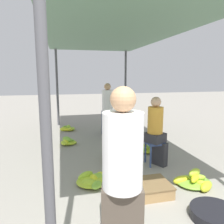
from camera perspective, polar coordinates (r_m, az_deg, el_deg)
canopy_post_front_left at (r=1.61m, az=-16.76°, el=-6.54°), size 0.08×0.08×2.69m
canopy_post_back_left at (r=7.99m, az=-14.12°, el=6.09°), size 0.08×0.08×2.69m
canopy_post_back_right at (r=8.34m, az=3.53°, el=6.49°), size 0.08×0.08×2.69m
canopy_tarp at (r=4.98m, az=0.31°, el=20.24°), size 2.91×6.83×0.04m
vendor_foreground at (r=2.03m, az=2.75°, el=-16.75°), size 0.43×0.43×1.69m
stool at (r=4.50m, az=11.04°, el=-8.81°), size 0.34×0.34×0.47m
vendor_seated at (r=4.40m, az=11.46°, el=-4.52°), size 0.46×0.46×1.37m
basin_black at (r=3.28m, az=25.31°, el=-22.99°), size 0.61×0.61×0.12m
banana_pile_left_0 at (r=7.32m, az=-11.41°, el=-4.21°), size 0.51×0.54×0.18m
banana_pile_left_1 at (r=3.81m, az=-4.82°, el=-17.28°), size 0.58×0.62×0.16m
banana_pile_left_2 at (r=5.83m, az=-11.56°, el=-7.61°), size 0.43×0.43×0.21m
banana_pile_right_0 at (r=7.61m, az=0.56°, el=-3.45°), size 0.49×0.46×0.21m
banana_pile_right_1 at (r=3.96m, az=20.78°, el=-16.52°), size 0.63×0.60×0.28m
banana_pile_right_2 at (r=5.88m, az=6.01°, el=-7.20°), size 0.51×0.48×0.30m
banana_pile_right_3 at (r=5.27m, az=9.25°, el=-9.50°), size 0.50×0.48×0.22m
crate_near at (r=4.69m, az=1.23°, el=-11.31°), size 0.44×0.44×0.22m
crate_mid at (r=3.56m, az=10.38°, el=-18.93°), size 0.53×0.53×0.18m
shopper_walking_mid at (r=6.59m, az=-1.17°, el=1.03°), size 0.36×0.36×1.55m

